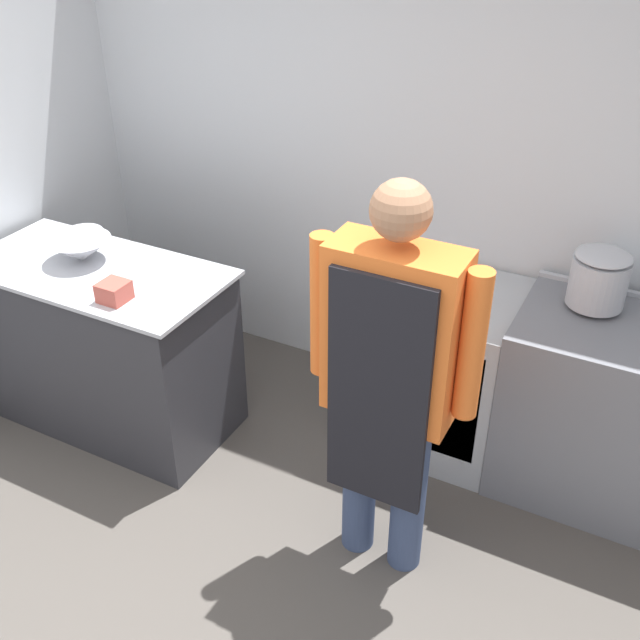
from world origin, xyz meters
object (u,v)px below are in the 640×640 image
stock_pot (599,278)px  mixing_bowl (81,250)px  stove (622,415)px  fridge_unit (439,366)px  person_cook (390,369)px  plastic_tub (114,292)px

stock_pot → mixing_bowl: bearing=-162.7°
stove → mixing_bowl: (-2.51, -0.60, 0.51)m
stove → mixing_bowl: mixing_bowl is taller
stove → fridge_unit: (-0.86, 0.02, -0.02)m
fridge_unit → mixing_bowl: (-1.65, -0.62, 0.53)m
stove → fridge_unit: bearing=179.0°
person_cook → plastic_tub: bearing=179.1°
stove → plastic_tub: (-2.12, -0.82, 0.49)m
stock_pot → stove: bearing=-26.1°
person_cook → plastic_tub: 1.33m
mixing_bowl → person_cook: bearing=-8.0°
person_cook → mixing_bowl: 1.74m
stove → person_cook: person_cook is taller
stove → person_cook: bearing=-133.1°
fridge_unit → person_cook: (0.07, -0.86, 0.55)m
fridge_unit → person_cook: bearing=-85.1°
fridge_unit → person_cook: size_ratio=0.49×
stove → person_cook: 1.27m
stove → fridge_unit: stove is taller
mixing_bowl → plastic_tub: bearing=-29.4°
stock_pot → person_cook: bearing=-120.4°
stove → mixing_bowl: size_ratio=3.39×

